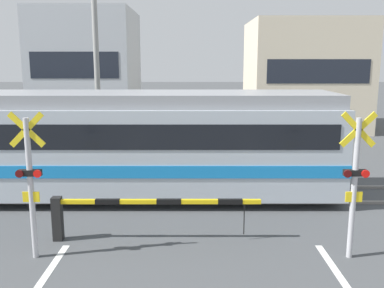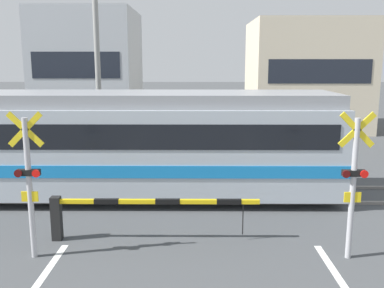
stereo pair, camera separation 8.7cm
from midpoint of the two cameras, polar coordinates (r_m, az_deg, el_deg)
name	(u,v)px [view 2 (the right image)]	position (r m, az deg, el deg)	size (l,w,h in m)	color
rail_track_near	(192,202)	(11.69, 0.21, -7.80)	(50.00, 0.10, 0.08)	gray
rail_track_far	(192,187)	(13.06, 0.23, -5.77)	(50.00, 0.10, 0.08)	gray
commuter_train	(42,141)	(12.73, -19.17, 0.35)	(16.49, 2.76, 2.96)	#ADB7C1
crossing_barrier_near	(117,209)	(9.37, -9.75, -8.51)	(4.46, 0.20, 0.97)	black
crossing_barrier_far	(237,149)	(15.37, 6.21, -0.72)	(4.46, 0.20, 0.97)	black
crossing_signal_left	(29,179)	(8.75, -20.65, -4.40)	(0.68, 0.15, 2.89)	#B2B2B7
crossing_signal_right	(353,180)	(8.73, 20.99, -4.47)	(0.68, 0.15, 2.89)	#B2B2B7
pedestrian	(211,129)	(18.38, 2.62, 1.97)	(0.38, 0.22, 1.62)	#33384C
building_left_of_street	(90,70)	(25.24, -13.36, 9.52)	(5.28, 5.76, 6.57)	#B2B7BC
building_right_of_street	(305,76)	(25.34, 14.95, 8.81)	(6.16, 5.76, 6.01)	beige
utility_pole_streetside	(97,53)	(17.90, -12.40, 11.79)	(0.22, 0.22, 8.27)	gray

